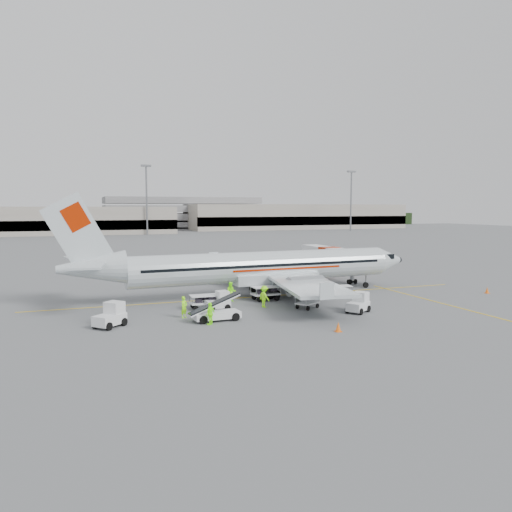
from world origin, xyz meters
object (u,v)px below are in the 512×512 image
at_px(jet_bridge, 329,263).
at_px(tug_fore, 358,303).
at_px(aircraft, 265,246).
at_px(belt_loader, 217,304).
at_px(tug_aft, 109,315).
at_px(tug_mid, 217,301).

height_order(jet_bridge, tug_fore, jet_bridge).
xyz_separation_m(aircraft, tug_fore, (4.32, -10.35, -4.06)).
distance_m(belt_loader, tug_aft, 7.91).
xyz_separation_m(tug_mid, tug_aft, (-9.03, -3.30, 0.10)).
distance_m(aircraft, tug_fore, 11.93).
relative_size(tug_mid, tug_aft, 0.89).
height_order(belt_loader, tug_mid, belt_loader).
distance_m(jet_bridge, tug_fore, 20.54).
xyz_separation_m(jet_bridge, tug_aft, (-27.28, -17.29, -1.02)).
bearing_deg(tug_mid, tug_fore, -30.44).
xyz_separation_m(jet_bridge, tug_mid, (-18.24, -13.99, -1.12)).
distance_m(aircraft, tug_aft, 18.05).
xyz_separation_m(aircraft, tug_aft, (-15.36, -8.59, -3.99)).
height_order(tug_mid, tug_aft, tug_aft).
bearing_deg(aircraft, belt_loader, -131.55).
distance_m(tug_fore, tug_mid, 11.79).
bearing_deg(tug_fore, tug_mid, 121.33).
relative_size(tug_fore, tug_aft, 0.93).
distance_m(tug_fore, tug_aft, 19.76).
distance_m(jet_bridge, tug_aft, 32.31).
bearing_deg(tug_mid, jet_bridge, 32.46).
bearing_deg(tug_fore, aircraft, 79.42).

